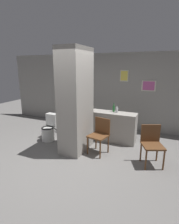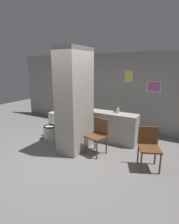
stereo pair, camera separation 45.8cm
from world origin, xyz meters
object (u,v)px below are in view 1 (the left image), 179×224
(toilet, at_px, (49,129))
(bottle_tall, at_px, (114,108))
(bicycle, at_px, (73,124))
(chair_near_pillar, at_px, (100,134))
(chair_by_doorway, at_px, (152,143))

(toilet, xyz_separation_m, bottle_tall, (1.75, 0.78, 0.65))
(toilet, distance_m, bottle_tall, 2.02)
(toilet, xyz_separation_m, bicycle, (0.45, 0.67, 0.02))
(chair_near_pillar, bearing_deg, bottle_tall, 97.92)
(chair_near_pillar, height_order, bottle_tall, bottle_tall)
(chair_by_doorway, height_order, bicycle, chair_by_doorway)
(toilet, xyz_separation_m, chair_near_pillar, (1.67, -0.17, 0.19))
(bicycle, height_order, bottle_tall, bottle_tall)
(toilet, relative_size, bicycle, 0.44)
(chair_by_doorway, bearing_deg, toilet, 152.19)
(toilet, distance_m, bicycle, 0.81)
(chair_by_doorway, bearing_deg, chair_near_pillar, 154.22)
(toilet, height_order, bicycle, toilet)
(toilet, bearing_deg, bicycle, 55.69)
(chair_by_doorway, height_order, bottle_tall, bottle_tall)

